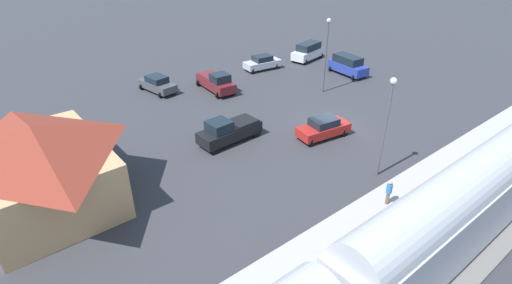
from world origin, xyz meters
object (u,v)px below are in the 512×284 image
at_px(suv_blue, 348,65).
at_px(sedan_red, 323,128).
at_px(pickup_maroon, 216,82).
at_px(light_pole_lot_center, 327,47).
at_px(pedestrian_on_platform, 389,191).
at_px(sedan_silver, 262,63).
at_px(light_pole_near_platform, 387,116).
at_px(pickup_black, 229,130).
at_px(suv_white, 308,51).
at_px(station_building, 41,164).
at_px(sedan_charcoal, 157,84).

distance_m(suv_blue, sedan_red, 16.57).
xyz_separation_m(pickup_maroon, light_pole_lot_center, (-7.34, -8.63, 3.79)).
height_order(pedestrian_on_platform, sedan_silver, pedestrian_on_platform).
bearing_deg(pedestrian_on_platform, light_pole_near_platform, -45.75).
distance_m(sedan_red, light_pole_near_platform, 7.43).
bearing_deg(pickup_black, pickup_maroon, -28.84).
height_order(suv_blue, light_pole_near_platform, light_pole_near_platform).
height_order(suv_blue, light_pole_lot_center, light_pole_lot_center).
relative_size(sedan_silver, suv_white, 0.90).
xyz_separation_m(pickup_black, light_pole_lot_center, (2.63, -14.12, 3.79)).
distance_m(station_building, sedan_charcoal, 19.27).
bearing_deg(sedan_charcoal, station_building, 132.93).
height_order(pickup_black, pickup_maroon, same).
relative_size(pickup_black, light_pole_lot_center, 0.72).
distance_m(station_building, pickup_black, 13.64).
bearing_deg(sedan_charcoal, light_pole_near_platform, -168.75).
bearing_deg(light_pole_lot_center, pickup_black, 100.54).
xyz_separation_m(station_building, sedan_silver, (11.69, -27.31, -1.99)).
distance_m(pickup_black, suv_white, 23.89).
bearing_deg(station_building, suv_blue, -83.20).
height_order(station_building, pickup_maroon, station_building).
bearing_deg(pickup_black, light_pole_lot_center, -79.46).
distance_m(pickup_black, sedan_red, 7.85).
height_order(station_building, light_pole_near_platform, light_pole_near_platform).
height_order(light_pole_near_platform, light_pole_lot_center, light_pole_lot_center).
distance_m(pedestrian_on_platform, pickup_maroon, 23.36).
bearing_deg(light_pole_near_platform, sedan_charcoal, 11.25).
height_order(pickup_maroon, suv_white, suv_white).
xyz_separation_m(station_building, suv_blue, (4.05, -34.00, -1.72)).
bearing_deg(pickup_maroon, sedan_silver, -74.47).
bearing_deg(station_building, light_pole_near_platform, -120.70).
bearing_deg(light_pole_lot_center, station_building, 94.22).
height_order(pedestrian_on_platform, sedan_charcoal, pedestrian_on_platform).
bearing_deg(pickup_maroon, sedan_red, -175.74).
xyz_separation_m(station_building, light_pole_near_platform, (-11.20, -18.86, 1.75)).
xyz_separation_m(sedan_charcoal, pickup_black, (-13.65, 0.53, 0.15)).
bearing_deg(sedan_silver, sedan_red, 156.39).
height_order(sedan_charcoal, sedan_red, same).
height_order(pickup_black, light_pole_near_platform, light_pole_near_platform).
xyz_separation_m(pedestrian_on_platform, sedan_silver, (25.50, -11.12, -0.40)).
xyz_separation_m(pickup_maroon, sedan_silver, (2.31, -8.31, -0.15)).
height_order(suv_blue, suv_white, same).
distance_m(pedestrian_on_platform, pickup_black, 13.49).
relative_size(suv_white, light_pole_lot_center, 0.68).
distance_m(pickup_black, sedan_silver, 18.48).
bearing_deg(pickup_maroon, pickup_black, 151.16).
xyz_separation_m(suv_blue, sedan_silver, (7.64, 6.69, -0.27)).
bearing_deg(pedestrian_on_platform, sedan_silver, -23.56).
xyz_separation_m(pickup_maroon, light_pole_near_platform, (-20.58, 0.13, 3.59)).
height_order(suv_blue, pickup_maroon, suv_blue).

